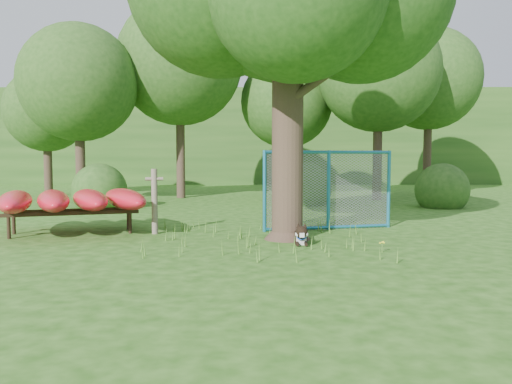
{
  "coord_description": "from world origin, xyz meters",
  "views": [
    {
      "loc": [
        0.24,
        -8.91,
        1.71
      ],
      "look_at": [
        0.2,
        1.2,
        1.0
      ],
      "focal_mm": 35.0,
      "sensor_mm": 36.0,
      "label": 1
    }
  ],
  "objects": [
    {
      "name": "shrub_mid",
      "position": [
        2.0,
        9.0,
        0.0
      ],
      "size": [
        1.8,
        1.8,
        1.8
      ],
      "primitive_type": "sphere",
      "color": "#254C18",
      "rests_on": "ground"
    },
    {
      "name": "kayak_rack",
      "position": [
        -3.9,
        2.1,
        0.75
      ],
      "size": [
        3.96,
        3.55,
        0.99
      ],
      "rotation": [
        0.0,
        0.0,
        0.31
      ],
      "color": "black",
      "rests_on": "ground"
    },
    {
      "name": "fence_section",
      "position": [
        1.9,
        2.79,
        0.94
      ],
      "size": [
        3.12,
        0.83,
        3.11
      ],
      "rotation": [
        0.0,
        0.0,
        0.24
      ],
      "color": "teal",
      "rests_on": "ground"
    },
    {
      "name": "shrub_right",
      "position": [
        6.5,
        8.0,
        0.0
      ],
      "size": [
        1.8,
        1.8,
        1.8
      ],
      "primitive_type": "sphere",
      "color": "#254C18",
      "rests_on": "ground"
    },
    {
      "name": "wooden_post",
      "position": [
        -2.06,
        2.1,
        0.77
      ],
      "size": [
        0.4,
        0.16,
        1.45
      ],
      "rotation": [
        0.0,
        0.0,
        0.19
      ],
      "color": "#695D4F",
      "rests_on": "ground"
    },
    {
      "name": "bg_tree_c",
      "position": [
        1.5,
        13.0,
        4.11
      ],
      "size": [
        4.0,
        4.0,
        6.12
      ],
      "color": "#37281E",
      "rests_on": "ground"
    },
    {
      "name": "bg_tree_a",
      "position": [
        -6.5,
        10.0,
        4.48
      ],
      "size": [
        4.4,
        4.4,
        6.7
      ],
      "color": "#37281E",
      "rests_on": "ground"
    },
    {
      "name": "ground",
      "position": [
        0.0,
        0.0,
        0.0
      ],
      "size": [
        80.0,
        80.0,
        0.0
      ],
      "primitive_type": "plane",
      "color": "#1F4F0F",
      "rests_on": "ground"
    },
    {
      "name": "bg_tree_e",
      "position": [
        8.0,
        14.0,
        5.23
      ],
      "size": [
        4.6,
        4.6,
        7.55
      ],
      "color": "#37281E",
      "rests_on": "ground"
    },
    {
      "name": "wildflower_clump",
      "position": [
        2.47,
        -0.07,
        0.17
      ],
      "size": [
        0.1,
        0.09,
        0.2
      ],
      "rotation": [
        0.0,
        0.0,
        0.43
      ],
      "color": "#50822A",
      "rests_on": "ground"
    },
    {
      "name": "bg_tree_f",
      "position": [
        -9.0,
        13.0,
        3.73
      ],
      "size": [
        3.6,
        3.6,
        5.55
      ],
      "color": "#37281E",
      "rests_on": "ground"
    },
    {
      "name": "husky_dog",
      "position": [
        1.09,
        0.85,
        0.16
      ],
      "size": [
        0.28,
        1.02,
        0.45
      ],
      "rotation": [
        0.0,
        0.0,
        -0.04
      ],
      "color": "black",
      "rests_on": "ground"
    },
    {
      "name": "bg_tree_d",
      "position": [
        5.0,
        11.0,
        5.08
      ],
      "size": [
        4.8,
        4.8,
        7.5
      ],
      "color": "#37281E",
      "rests_on": "ground"
    },
    {
      "name": "wooded_hillside",
      "position": [
        0.0,
        28.0,
        3.0
      ],
      "size": [
        80.0,
        12.0,
        6.0
      ],
      "primitive_type": "cube",
      "color": "#254C18",
      "rests_on": "ground"
    },
    {
      "name": "shrub_left",
      "position": [
        -5.0,
        7.5,
        0.0
      ],
      "size": [
        1.8,
        1.8,
        1.8
      ],
      "primitive_type": "sphere",
      "color": "#254C18",
      "rests_on": "ground"
    },
    {
      "name": "bg_tree_b",
      "position": [
        -3.0,
        12.0,
        5.61
      ],
      "size": [
        5.2,
        5.2,
        8.22
      ],
      "color": "#37281E",
      "rests_on": "ground"
    }
  ]
}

